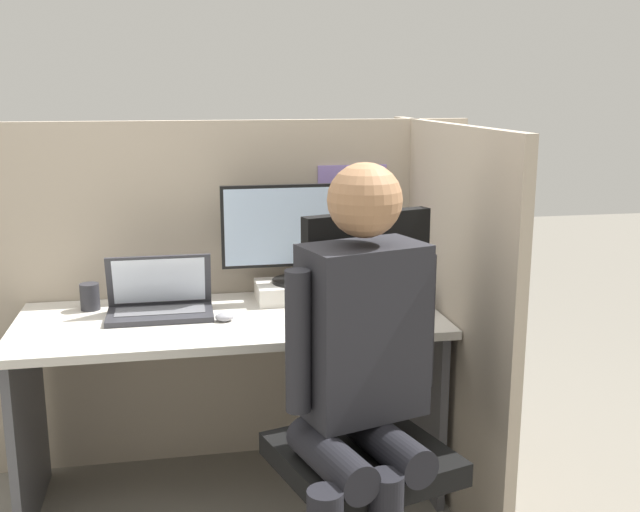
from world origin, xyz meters
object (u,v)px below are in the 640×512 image
at_px(stapler, 416,301).
at_px(pen_cup, 90,297).
at_px(carrot_toy, 299,321).
at_px(monitor, 297,231).
at_px(laptop, 160,304).
at_px(paper_box, 297,291).
at_px(person, 362,363).
at_px(office_chair, 364,403).

distance_m(stapler, pen_cup, 1.23).
distance_m(stapler, carrot_toy, 0.51).
relative_size(monitor, pen_cup, 5.80).
distance_m(monitor, carrot_toy, 0.45).
bearing_deg(stapler, laptop, 175.07).
bearing_deg(carrot_toy, paper_box, 81.83).
distance_m(laptop, stapler, 0.96).
bearing_deg(paper_box, laptop, -167.94).
relative_size(laptop, person, 0.29).
bearing_deg(pen_cup, office_chair, -40.62).
relative_size(paper_box, pen_cup, 3.18).
bearing_deg(stapler, monitor, 155.06).
bearing_deg(monitor, office_chair, -83.42).
height_order(stapler, pen_cup, pen_cup).
bearing_deg(laptop, office_chair, -45.58).
bearing_deg(office_chair, pen_cup, 139.38).
relative_size(paper_box, person, 0.24).
bearing_deg(person, office_chair, 73.51).
relative_size(monitor, person, 0.44).
bearing_deg(laptop, pen_cup, 154.66).
bearing_deg(person, monitor, 92.24).
distance_m(paper_box, person, 0.91).
distance_m(laptop, person, 0.98).
distance_m(stapler, office_chair, 0.66).
relative_size(laptop, office_chair, 0.33).
height_order(carrot_toy, office_chair, office_chair).
height_order(laptop, stapler, laptop).
bearing_deg(carrot_toy, monitor, 81.89).
height_order(monitor, stapler, monitor).
xyz_separation_m(laptop, person, (0.56, -0.80, 0.03)).
xyz_separation_m(monitor, stapler, (0.43, -0.20, -0.25)).
xyz_separation_m(paper_box, laptop, (-0.53, -0.11, 0.01)).
distance_m(monitor, pen_cup, 0.82).
bearing_deg(paper_box, office_chair, -83.39).
bearing_deg(pen_cup, carrot_toy, -26.79).
height_order(laptop, pen_cup, laptop).
bearing_deg(monitor, carrot_toy, -98.11).
xyz_separation_m(monitor, pen_cup, (-0.79, 0.01, -0.23)).
relative_size(person, pen_cup, 13.23).
bearing_deg(paper_box, pen_cup, 179.25).
relative_size(carrot_toy, office_chair, 0.12).
bearing_deg(person, pen_cup, 131.89).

